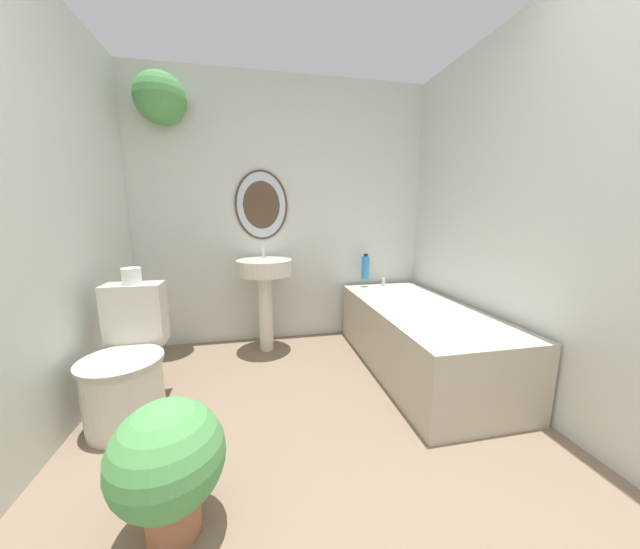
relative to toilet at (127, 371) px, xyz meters
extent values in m
cube|color=silver|center=(1.05, 1.14, 0.90)|extent=(2.77, 0.06, 2.40)
ellipsoid|color=#4C3828|center=(0.83, 1.09, 0.98)|extent=(0.47, 0.02, 0.62)
ellipsoid|color=silver|center=(0.83, 1.09, 0.98)|extent=(0.43, 0.01, 0.58)
cylinder|color=#9E6042|center=(0.07, 0.99, 1.88)|extent=(0.18, 0.18, 0.10)
sphere|color=#4C934C|center=(0.07, 0.99, 1.79)|extent=(0.39, 0.39, 0.39)
cube|color=silver|center=(-0.31, -0.21, 0.90)|extent=(0.06, 2.75, 2.40)
cube|color=silver|center=(2.40, -0.21, 0.90)|extent=(0.06, 2.75, 2.40)
cylinder|color=beige|center=(0.00, -0.07, -0.11)|extent=(0.41, 0.41, 0.38)
cylinder|color=#B1ADA0|center=(0.00, -0.07, 0.10)|extent=(0.44, 0.44, 0.02)
cube|color=beige|center=(0.00, 0.22, 0.28)|extent=(0.34, 0.17, 0.39)
cylinder|color=beige|center=(0.83, 0.83, 0.04)|extent=(0.12, 0.12, 0.68)
cylinder|color=beige|center=(0.83, 0.83, 0.45)|extent=(0.47, 0.47, 0.13)
cylinder|color=silver|center=(0.83, 0.96, 0.56)|extent=(0.02, 0.02, 0.10)
cube|color=#B2A893|center=(1.98, 0.23, -0.05)|extent=(0.75, 1.65, 0.50)
cube|color=beige|center=(1.98, 0.23, 0.19)|extent=(0.65, 1.55, 0.04)
cylinder|color=silver|center=(1.98, 0.96, 0.24)|extent=(0.04, 0.04, 0.08)
cylinder|color=#2D84C6|center=(1.79, 0.97, 0.39)|extent=(0.07, 0.07, 0.22)
cylinder|color=black|center=(1.79, 0.97, 0.51)|extent=(0.04, 0.04, 0.02)
cylinder|color=#9E6042|center=(0.41, -0.81, -0.22)|extent=(0.20, 0.20, 0.16)
sphere|color=#4C934C|center=(0.41, -0.81, 0.03)|extent=(0.41, 0.41, 0.41)
cylinder|color=white|center=(0.00, 0.22, 0.52)|extent=(0.11, 0.11, 0.10)
camera|label=1|loc=(0.75, -1.92, 0.89)|focal=18.00mm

